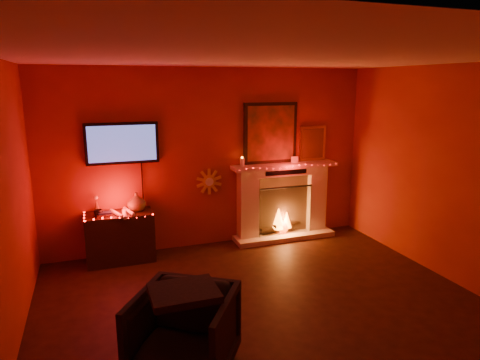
% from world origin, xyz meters
% --- Properties ---
extents(room, '(5.00, 5.00, 5.00)m').
position_xyz_m(room, '(0.00, 0.00, 1.35)').
color(room, black).
rests_on(room, ground).
extents(floor, '(5.00, 5.00, 0.00)m').
position_xyz_m(floor, '(0.00, 0.00, 0.00)').
color(floor, black).
rests_on(floor, ground).
extents(fireplace, '(1.72, 0.40, 2.18)m').
position_xyz_m(fireplace, '(1.14, 2.39, 0.72)').
color(fireplace, beige).
rests_on(fireplace, floor).
extents(tv, '(1.00, 0.07, 1.24)m').
position_xyz_m(tv, '(-1.30, 2.45, 1.65)').
color(tv, black).
rests_on(tv, room).
extents(sunburst_clock, '(0.40, 0.03, 0.40)m').
position_xyz_m(sunburst_clock, '(-0.05, 2.48, 1.00)').
color(sunburst_clock, gold).
rests_on(sunburst_clock, room).
extents(console_table, '(0.92, 0.57, 0.97)m').
position_xyz_m(console_table, '(-1.41, 2.26, 0.39)').
color(console_table, black).
rests_on(console_table, floor).
extents(armchair, '(1.13, 1.14, 0.76)m').
position_xyz_m(armchair, '(-1.09, -0.43, 0.38)').
color(armchair, black).
rests_on(armchair, floor).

